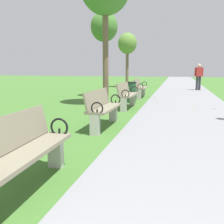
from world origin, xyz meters
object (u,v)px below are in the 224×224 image
Objects in this scene: park_bench_4 at (127,95)px; park_bench_2 at (23,151)px; park_bench_3 at (103,107)px; pedestrian_walking at (199,75)px; trash_bin at (131,92)px; park_bench_5 at (140,87)px; tree_4 at (127,44)px; tree_3 at (104,28)px.

park_bench_2 is at bearing -90.00° from park_bench_4.
park_bench_4 is at bearing 90.00° from park_bench_2.
pedestrian_walking reaches higher than park_bench_3.
pedestrian_walking is 1.93× the size of trash_bin.
park_bench_5 is at bearing 85.01° from trash_bin.
park_bench_3 is at bearing 90.00° from park_bench_2.
tree_4 is at bearing 96.60° from park_bench_2.
tree_4 reaches higher than park_bench_2.
park_bench_3 reaches higher than trash_bin.
tree_3 is 1.05× the size of tree_4.
pedestrian_walking is (2.98, 4.67, 0.44)m from park_bench_5.
park_bench_3 is 3.00m from park_bench_4.
tree_3 reaches higher than park_bench_4.
park_bench_3 is 6.95m from tree_3.
park_bench_4 is 9.77m from tree_4.
pedestrian_walking is (4.70, 4.80, -2.32)m from tree_3.
park_bench_4 is 8.49m from pedestrian_walking.
pedestrian_walking is at bearing 78.16° from park_bench_2.
park_bench_5 reaches higher than trash_bin.
trash_bin is (-0.15, -1.69, -0.06)m from park_bench_5.
park_bench_5 is (-0.00, 6.26, 0.00)m from park_bench_3.
park_bench_4 reaches higher than trash_bin.
trash_bin is at bearing 91.08° from park_bench_2.
tree_4 reaches higher than park_bench_4.
tree_4 reaches higher than pedestrian_walking.
park_bench_3 is 0.40× the size of tree_3.
park_bench_3 is at bearing -81.67° from tree_4.
park_bench_5 is 5.55m from pedestrian_walking.
park_bench_4 is at bearing -110.55° from pedestrian_walking.
park_bench_4 is (-0.00, 6.26, 0.00)m from park_bench_2.
park_bench_2 is at bearing -88.92° from trash_bin.
pedestrian_walking is (2.98, 7.94, 0.44)m from park_bench_4.
tree_4 reaches higher than park_bench_3.
tree_3 is at bearing 118.73° from park_bench_4.
park_bench_5 is 0.40× the size of tree_3.
tree_4 is (-1.80, 12.26, 2.52)m from park_bench_3.
tree_3 is (-1.72, 9.40, 2.76)m from park_bench_2.
tree_3 reaches higher than tree_4.
park_bench_3 is at bearing -90.00° from park_bench_5.
park_bench_3 is 11.34m from pedestrian_walking.
tree_3 reaches higher than pedestrian_walking.
trash_bin is at bearing -94.99° from park_bench_5.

